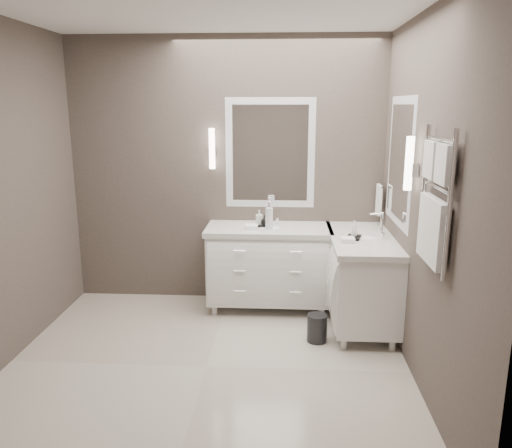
# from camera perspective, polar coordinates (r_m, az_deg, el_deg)

# --- Properties ---
(floor) EXTENTS (3.20, 3.00, 0.01)m
(floor) POSITION_cam_1_polar(r_m,az_deg,el_deg) (4.14, -5.64, -15.97)
(floor) COLOR beige
(floor) RESTS_ON ground
(ceiling) EXTENTS (3.20, 3.00, 0.01)m
(ceiling) POSITION_cam_1_polar(r_m,az_deg,el_deg) (3.67, -6.70, 24.03)
(ceiling) COLOR white
(ceiling) RESTS_ON wall_back
(wall_back) EXTENTS (3.20, 0.01, 2.70)m
(wall_back) POSITION_cam_1_polar(r_m,az_deg,el_deg) (5.15, -3.43, 5.89)
(wall_back) COLOR #4A403B
(wall_back) RESTS_ON floor
(wall_front) EXTENTS (3.20, 0.01, 2.70)m
(wall_front) POSITION_cam_1_polar(r_m,az_deg,el_deg) (2.24, -12.30, -4.40)
(wall_front) COLOR #4A403B
(wall_front) RESTS_ON floor
(wall_right) EXTENTS (0.01, 3.00, 2.70)m
(wall_right) POSITION_cam_1_polar(r_m,az_deg,el_deg) (3.76, 18.79, 2.39)
(wall_right) COLOR #4A403B
(wall_right) RESTS_ON floor
(vanity_back) EXTENTS (1.24, 0.59, 0.97)m
(vanity_back) POSITION_cam_1_polar(r_m,az_deg,el_deg) (5.03, 1.45, -4.38)
(vanity_back) COLOR white
(vanity_back) RESTS_ON floor
(vanity_right) EXTENTS (0.59, 1.24, 0.97)m
(vanity_right) POSITION_cam_1_polar(r_m,az_deg,el_deg) (4.78, 11.93, -5.66)
(vanity_right) COLOR white
(vanity_right) RESTS_ON floor
(mirror_back) EXTENTS (0.90, 0.02, 1.10)m
(mirror_back) POSITION_cam_1_polar(r_m,az_deg,el_deg) (5.07, 1.62, 8.07)
(mirror_back) COLOR white
(mirror_back) RESTS_ON wall_back
(mirror_right) EXTENTS (0.02, 0.90, 1.10)m
(mirror_right) POSITION_cam_1_polar(r_m,az_deg,el_deg) (4.50, 16.11, 6.86)
(mirror_right) COLOR white
(mirror_right) RESTS_ON wall_right
(sconce_back) EXTENTS (0.06, 0.06, 0.40)m
(sconce_back) POSITION_cam_1_polar(r_m,az_deg,el_deg) (5.06, -5.05, 8.50)
(sconce_back) COLOR white
(sconce_back) RESTS_ON wall_back
(sconce_right) EXTENTS (0.06, 0.06, 0.40)m
(sconce_right) POSITION_cam_1_polar(r_m,az_deg,el_deg) (3.92, 17.08, 6.52)
(sconce_right) COLOR white
(sconce_right) RESTS_ON wall_right
(towel_bar_corner) EXTENTS (0.03, 0.22, 0.30)m
(towel_bar_corner) POSITION_cam_1_polar(r_m,az_deg,el_deg) (5.09, 13.86, 2.78)
(towel_bar_corner) COLOR white
(towel_bar_corner) RESTS_ON wall_right
(towel_ladder) EXTENTS (0.06, 0.58, 0.90)m
(towel_ladder) POSITION_cam_1_polar(r_m,az_deg,el_deg) (3.36, 19.71, 1.80)
(towel_ladder) COLOR white
(towel_ladder) RESTS_ON wall_right
(waste_bin) EXTENTS (0.22, 0.22, 0.25)m
(waste_bin) POSITION_cam_1_polar(r_m,az_deg,el_deg) (4.49, 6.99, -11.71)
(waste_bin) COLOR black
(waste_bin) RESTS_ON floor
(amenity_tray_back) EXTENTS (0.16, 0.13, 0.02)m
(amenity_tray_back) POSITION_cam_1_polar(r_m,az_deg,el_deg) (4.93, 0.71, -0.20)
(amenity_tray_back) COLOR black
(amenity_tray_back) RESTS_ON vanity_back
(amenity_tray_right) EXTENTS (0.16, 0.19, 0.02)m
(amenity_tray_right) POSITION_cam_1_polar(r_m,az_deg,el_deg) (4.59, 11.11, -1.50)
(amenity_tray_right) COLOR black
(amenity_tray_right) RESTS_ON vanity_right
(water_bottle) EXTENTS (0.10, 0.10, 0.21)m
(water_bottle) POSITION_cam_1_polar(r_m,az_deg,el_deg) (4.83, 1.51, 0.63)
(water_bottle) COLOR silver
(water_bottle) RESTS_ON vanity_back
(soap_bottle_a) EXTENTS (0.07, 0.08, 0.14)m
(soap_bottle_a) POSITION_cam_1_polar(r_m,az_deg,el_deg) (4.93, 0.38, 0.78)
(soap_bottle_a) COLOR white
(soap_bottle_a) RESTS_ON amenity_tray_back
(soap_bottle_b) EXTENTS (0.09, 0.09, 0.11)m
(soap_bottle_b) POSITION_cam_1_polar(r_m,az_deg,el_deg) (4.89, 1.05, 0.44)
(soap_bottle_b) COLOR black
(soap_bottle_b) RESTS_ON amenity_tray_back
(soap_bottle_c) EXTENTS (0.07, 0.07, 0.14)m
(soap_bottle_c) POSITION_cam_1_polar(r_m,az_deg,el_deg) (4.57, 11.16, -0.49)
(soap_bottle_c) COLOR white
(soap_bottle_c) RESTS_ON amenity_tray_right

